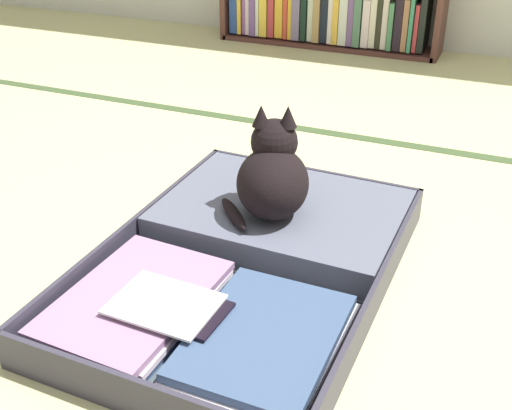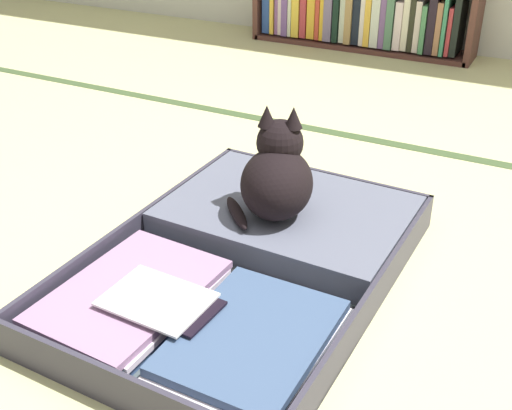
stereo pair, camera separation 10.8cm
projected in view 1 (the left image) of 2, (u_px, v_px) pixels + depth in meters
ground_plane at (269, 330)px, 1.45m from camera, size 10.00×10.00×0.00m
tatami_border at (383, 141)px, 2.36m from camera, size 4.80×0.05×0.00m
open_suitcase at (253, 256)px, 1.64m from camera, size 0.69×0.99×0.10m
black_cat at (272, 175)px, 1.67m from camera, size 0.27×0.28×0.28m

